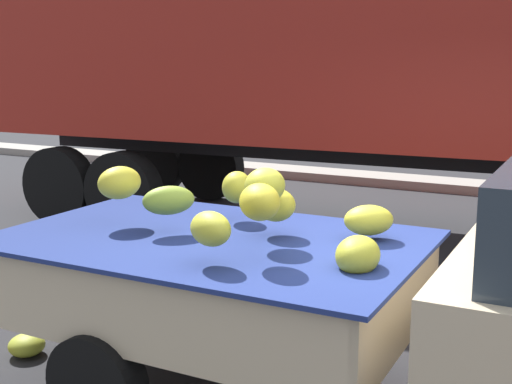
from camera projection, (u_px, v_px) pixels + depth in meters
name	position (u px, v px, depth m)	size (l,w,h in m)	color
semi_trailer	(417.00, 36.00, 8.16)	(12.10, 3.13, 3.95)	maroon
fallen_banana_bunch_near_tailgate	(27.00, 345.00, 5.21)	(0.29, 0.28, 0.17)	#A0AA2F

